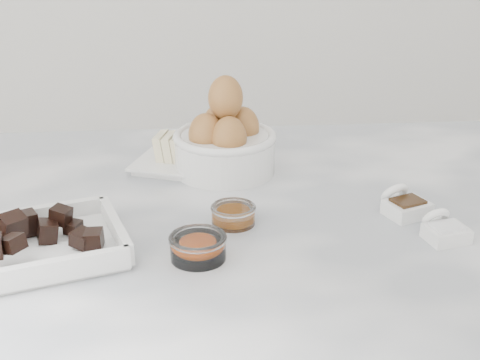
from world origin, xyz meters
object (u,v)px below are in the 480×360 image
object	(u,v)px
butter_plate	(177,155)
chocolate_dish	(34,241)
honey_bowl	(233,214)
salt_spoon	(444,229)
zest_bowl	(198,246)
vanilla_spoon	(404,204)
sugar_ramekin	(209,153)
egg_bowl	(225,142)

from	to	relation	value
butter_plate	chocolate_dish	bearing A→B (deg)	-120.84
butter_plate	honey_bowl	bearing A→B (deg)	-70.05
butter_plate	salt_spoon	xyz separation A→B (m)	(0.36, -0.29, -0.01)
chocolate_dish	zest_bowl	bearing A→B (deg)	-5.44
vanilla_spoon	chocolate_dish	bearing A→B (deg)	-170.20
chocolate_dish	sugar_ramekin	world-z (taller)	chocolate_dish
butter_plate	egg_bowl	world-z (taller)	egg_bowl
butter_plate	sugar_ramekin	size ratio (longest dim) A/B	2.32
zest_bowl	vanilla_spoon	size ratio (longest dim) A/B	0.88
honey_bowl	vanilla_spoon	size ratio (longest dim) A/B	0.75
salt_spoon	vanilla_spoon	bearing A→B (deg)	110.88
sugar_ramekin	vanilla_spoon	bearing A→B (deg)	-36.94
chocolate_dish	egg_bowl	xyz separation A→B (m)	(0.26, 0.27, 0.03)
honey_bowl	salt_spoon	bearing A→B (deg)	-13.38
vanilla_spoon	salt_spoon	world-z (taller)	vanilla_spoon
zest_bowl	vanilla_spoon	xyz separation A→B (m)	(0.30, 0.11, -0.00)
chocolate_dish	egg_bowl	world-z (taller)	egg_bowl
honey_bowl	vanilla_spoon	bearing A→B (deg)	2.90
salt_spoon	chocolate_dish	bearing A→B (deg)	-179.07
chocolate_dish	vanilla_spoon	distance (m)	0.52
sugar_ramekin	egg_bowl	size ratio (longest dim) A/B	0.44
chocolate_dish	salt_spoon	size ratio (longest dim) A/B	3.55
honey_bowl	zest_bowl	size ratio (longest dim) A/B	0.86
sugar_ramekin	zest_bowl	distance (m)	0.32
honey_bowl	egg_bowl	bearing A→B (deg)	90.07
sugar_ramekin	honey_bowl	world-z (taller)	sugar_ramekin
sugar_ramekin	salt_spoon	distance (m)	0.42
chocolate_dish	zest_bowl	size ratio (longest dim) A/B	3.51
egg_bowl	vanilla_spoon	world-z (taller)	egg_bowl
sugar_ramekin	salt_spoon	bearing A→B (deg)	-43.13
zest_bowl	vanilla_spoon	bearing A→B (deg)	19.69
zest_bowl	honey_bowl	bearing A→B (deg)	61.52
zest_bowl	salt_spoon	bearing A→B (deg)	4.93
sugar_ramekin	vanilla_spoon	distance (m)	0.35
honey_bowl	zest_bowl	world-z (taller)	zest_bowl
butter_plate	salt_spoon	world-z (taller)	butter_plate
chocolate_dish	butter_plate	distance (m)	0.35
chocolate_dish	honey_bowl	distance (m)	0.27
egg_bowl	salt_spoon	distance (m)	0.39
chocolate_dish	vanilla_spoon	bearing A→B (deg)	9.80
sugar_ramekin	butter_plate	bearing A→B (deg)	175.67
butter_plate	egg_bowl	size ratio (longest dim) A/B	1.01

